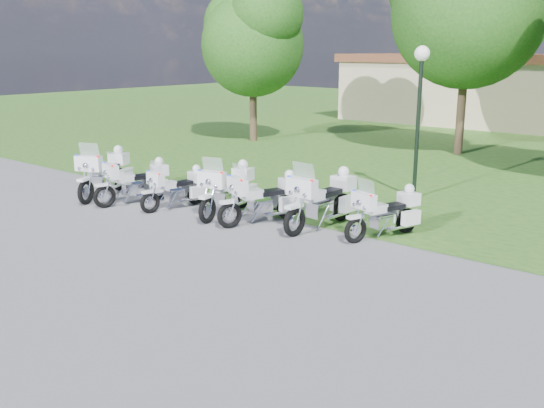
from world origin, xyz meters
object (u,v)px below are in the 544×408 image
Objects in this scene: motorcycle_4 at (264,197)px; motorcycle_5 at (323,199)px; motorcycle_0 at (105,172)px; motorcycle_2 at (177,187)px; motorcycle_3 at (228,189)px; lamp_post at (420,85)px; motorcycle_6 at (387,212)px; motorcycle_1 at (137,181)px.

motorcycle_4 is 0.87× the size of motorcycle_5.
motorcycle_2 is at bearing 165.35° from motorcycle_0.
motorcycle_4 is (1.31, -0.06, -0.03)m from motorcycle_3.
motorcycle_3 is 6.33m from lamp_post.
motorcycle_5 is (1.39, 0.64, 0.06)m from motorcycle_4.
motorcycle_4 is 3.16m from motorcycle_6.
lamp_post is (-1.28, 4.04, 2.72)m from motorcycle_6.
motorcycle_3 is (1.55, 0.45, 0.11)m from motorcycle_2.
motorcycle_0 reaches higher than motorcycle_4.
motorcycle_4 reaches higher than motorcycle_6.
motorcycle_5 reaches higher than motorcycle_4.
motorcycle_5 reaches higher than motorcycle_3.
motorcycle_4 is at bearing 165.19° from motorcycle_0.
motorcycle_0 is 1.08× the size of motorcycle_4.
motorcycle_0 is at bearing 16.97° from motorcycle_1.
lamp_post reaches higher than motorcycle_4.
lamp_post is at bearing -120.53° from motorcycle_1.
motorcycle_5 is 1.67m from motorcycle_6.
motorcycle_3 is at bearing 168.28° from motorcycle_0.
motorcycle_5 reaches higher than motorcycle_0.
motorcycle_6 is (7.23, 1.64, -0.03)m from motorcycle_1.
lamp_post reaches higher than motorcycle_6.
motorcycle_0 is 5.70m from motorcycle_4.
motorcycle_4 is at bearing 35.88° from motorcycle_6.
motorcycle_3 is 0.94× the size of motorcycle_5.
motorcycle_6 is at bearing 168.20° from motorcycle_0.
motorcycle_6 is at bearing 179.27° from motorcycle_3.
motorcycle_0 reaches higher than motorcycle_1.
lamp_post reaches higher than motorcycle_3.
lamp_post is at bearing -121.07° from motorcycle_2.
lamp_post is at bearing -88.94° from motorcycle_4.
motorcycle_1 is (1.44, 0.03, -0.08)m from motorcycle_0.
motorcycle_0 is at bearing -0.56° from motorcycle_3.
motorcycle_3 is at bearing 18.09° from motorcycle_4.
motorcycle_3 is at bearing 30.36° from motorcycle_6.
motorcycle_0 is at bearing -142.39° from lamp_post.
lamp_post is (0.37, 4.28, 2.61)m from motorcycle_5.
motorcycle_3 is at bearing -148.47° from motorcycle_1.
motorcycle_5 is at bearing -179.40° from motorcycle_3.
motorcycle_4 is 1.53m from motorcycle_5.
motorcycle_1 is at bearing 32.33° from motorcycle_6.
motorcycle_0 is at bearing 17.98° from motorcycle_2.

